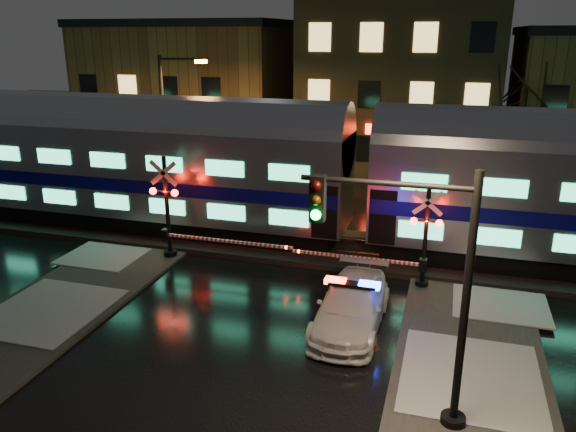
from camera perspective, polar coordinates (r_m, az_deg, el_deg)
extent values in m
plane|color=black|center=(19.28, -1.95, -8.47)|extent=(120.00, 120.00, 0.00)
cube|color=black|center=(23.63, 1.86, -3.01)|extent=(90.00, 4.20, 0.24)
cube|color=brown|center=(42.78, -9.49, 12.31)|extent=(14.00, 10.00, 9.00)
cube|color=brown|center=(39.11, 11.58, 13.52)|extent=(12.00, 11.00, 11.50)
cube|color=black|center=(28.02, -20.04, 0.42)|extent=(24.00, 2.40, 0.80)
cube|color=#B7BAC1|center=(27.46, -20.55, 4.99)|extent=(25.00, 3.05, 3.80)
cube|color=#0B0A78|center=(27.54, -20.46, 4.19)|extent=(24.75, 3.09, 0.55)
cube|color=#3ADD9C|center=(26.54, -22.24, 1.80)|extent=(21.00, 0.05, 0.62)
cube|color=#3ADD9C|center=(26.14, -22.71, 5.59)|extent=(21.00, 0.05, 0.62)
cylinder|color=#B7BAC1|center=(27.16, -20.94, 8.48)|extent=(25.00, 3.05, 3.05)
imported|color=silver|center=(17.42, 6.46, -9.09)|extent=(1.97, 4.78, 1.38)
cube|color=black|center=(17.10, 6.55, -6.91)|extent=(1.44, 0.38, 0.09)
cube|color=#FF0C05|center=(17.17, 4.84, -6.60)|extent=(0.64, 0.33, 0.16)
cube|color=#1426FF|center=(17.02, 8.28, -6.97)|extent=(0.64, 0.33, 0.16)
cylinder|color=black|center=(20.58, 13.42, -6.76)|extent=(0.47, 0.47, 0.28)
cylinder|color=black|center=(19.93, 13.78, -2.23)|extent=(0.15, 0.15, 3.75)
sphere|color=#FF0C05|center=(19.56, 12.66, -0.49)|extent=(0.24, 0.24, 0.24)
sphere|color=#FF0C05|center=(19.54, 15.12, -0.70)|extent=(0.24, 0.24, 0.24)
cube|color=white|center=(20.22, 6.90, -4.22)|extent=(4.69, 0.10, 0.10)
cube|color=black|center=(20.02, 13.55, -4.86)|extent=(0.25, 0.30, 0.45)
cylinder|color=black|center=(23.08, -11.86, -3.83)|extent=(0.52, 0.52, 0.31)
cylinder|color=black|center=(22.44, -12.17, 0.73)|extent=(0.17, 0.17, 4.16)
sphere|color=#FF0C05|center=(22.32, -13.57, 2.48)|extent=(0.27, 0.27, 0.27)
sphere|color=#FF0C05|center=(21.87, -11.44, 2.31)|extent=(0.27, 0.27, 0.27)
cube|color=white|center=(21.46, -6.18, -2.55)|extent=(5.20, 0.10, 0.10)
cube|color=black|center=(22.55, -12.30, -1.85)|extent=(0.25, 0.30, 0.45)
cylinder|color=black|center=(14.19, 16.39, -19.38)|extent=(0.57, 0.57, 0.30)
cylinder|color=black|center=(12.69, 17.54, -8.95)|extent=(0.18, 0.18, 6.06)
cylinder|color=black|center=(11.82, 9.92, 3.30)|extent=(3.63, 0.12, 0.12)
cube|color=black|center=(12.02, 3.04, 1.80)|extent=(0.32, 0.28, 1.01)
sphere|color=#0CFF3F|center=(11.96, 2.83, 0.11)|extent=(0.22, 0.22, 0.22)
cylinder|color=black|center=(29.35, -12.43, 8.24)|extent=(0.19, 0.19, 7.62)
cylinder|color=black|center=(28.45, -10.84, 15.39)|extent=(2.29, 0.11, 0.11)
cube|color=orange|center=(27.99, -8.84, 15.26)|extent=(0.52, 0.27, 0.17)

